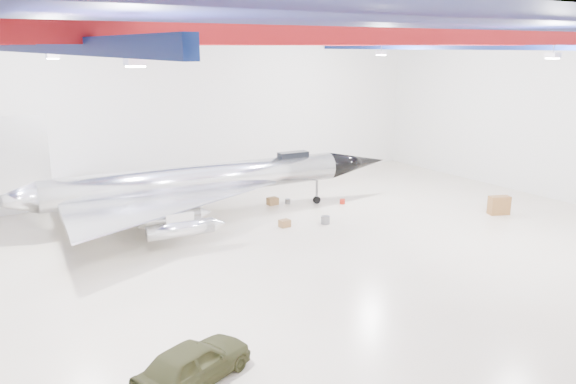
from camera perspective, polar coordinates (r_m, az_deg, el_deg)
floor at (r=28.69m, az=1.67°, el=-6.04°), size 40.00×40.00×0.00m
wall_back at (r=40.40m, az=-10.44°, el=7.80°), size 40.00×0.00×40.00m
wall_right at (r=41.82m, az=25.20°, el=6.89°), size 0.00×30.00×30.00m
ceiling at (r=26.87m, az=1.84°, el=16.49°), size 40.00×40.00×0.00m
ceiling_structure at (r=26.85m, az=1.83°, el=15.05°), size 39.50×29.50×1.08m
jet_aircraft at (r=33.56m, az=-8.99°, el=0.81°), size 24.79×15.51×6.76m
jeep at (r=18.24m, az=-9.60°, el=-16.73°), size 4.35×2.95×1.38m
desk at (r=37.07m, az=20.65°, el=-1.27°), size 1.40×1.07×1.15m
engine_drum at (r=33.00m, az=3.81°, el=-2.85°), size 0.53×0.53×0.47m
parts_bin at (r=36.89m, az=-1.57°, el=-0.93°), size 0.68×0.54×0.47m
crate_small at (r=33.14m, az=-17.23°, el=-3.61°), size 0.45×0.40×0.26m
tool_chest at (r=37.26m, az=5.54°, el=-0.96°), size 0.42×0.42×0.32m
oil_barrel at (r=32.39m, az=-0.34°, el=-3.20°), size 0.63×0.52×0.42m
spares_box at (r=37.14m, az=-0.03°, el=-0.95°), size 0.44×0.44×0.31m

